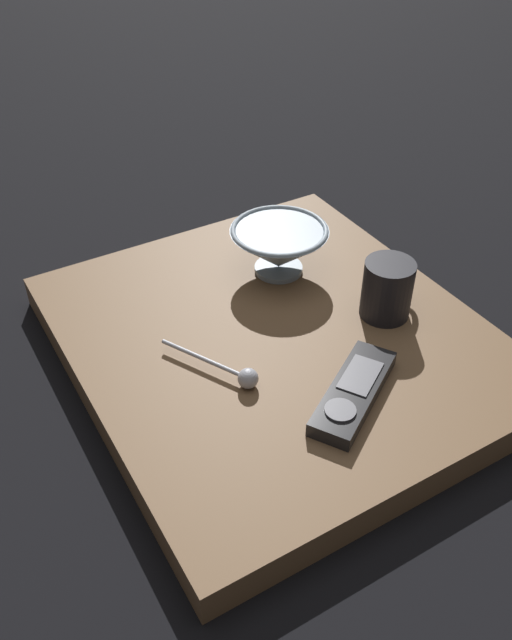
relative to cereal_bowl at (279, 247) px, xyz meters
name	(u,v)px	position (x,y,z in m)	size (l,w,h in m)	color
ground_plane	(275,355)	(0.08, 0.12, -0.09)	(6.00, 6.00, 0.00)	black
table	(275,343)	(0.08, 0.12, -0.07)	(0.55, 0.61, 0.05)	brown
cereal_bowl	(279,247)	(0.00, 0.00, 0.00)	(0.15, 0.15, 0.08)	#8C9EAD
coffee_mug	(388,289)	(-0.08, 0.17, 0.00)	(0.10, 0.07, 0.09)	black
teaspoon	(239,374)	(0.18, 0.19, -0.03)	(0.08, 0.14, 0.03)	#A3A5B2
tv_remote_near	(353,392)	(0.07, 0.29, -0.03)	(0.17, 0.14, 0.02)	black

